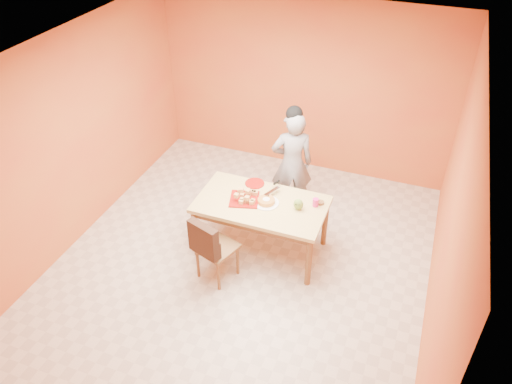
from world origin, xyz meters
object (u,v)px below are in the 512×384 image
at_px(dining_chair, 216,247).
at_px(checker_tin, 320,203).
at_px(dining_table, 261,209).
at_px(sponge_cake, 266,201).
at_px(magenta_glass, 316,202).
at_px(person, 292,164).
at_px(egg_ornament, 298,204).
at_px(red_dinner_plate, 255,183).
at_px(pastry_platter, 244,199).

xyz_separation_m(dining_chair, checker_tin, (1.01, 0.89, 0.29)).
bearing_deg(dining_chair, dining_table, 81.88).
xyz_separation_m(dining_chair, sponge_cake, (0.39, 0.66, 0.32)).
bearing_deg(magenta_glass, person, 124.99).
relative_size(sponge_cake, egg_ornament, 1.43).
relative_size(red_dinner_plate, egg_ornament, 1.68).
distance_m(magenta_glass, checker_tin, 0.09).
xyz_separation_m(egg_ornament, magenta_glass, (0.18, 0.14, -0.02)).
bearing_deg(red_dinner_plate, dining_table, -57.89).
height_order(dining_chair, checker_tin, dining_chair).
distance_m(dining_table, pastry_platter, 0.24).
bearing_deg(red_dinner_plate, dining_chair, -96.26).
relative_size(pastry_platter, magenta_glass, 3.35).
height_order(egg_ornament, checker_tin, egg_ornament).
bearing_deg(dining_chair, magenta_glass, 59.15).
distance_m(person, red_dinner_plate, 0.67).
bearing_deg(magenta_glass, egg_ornament, -141.68).
relative_size(pastry_platter, egg_ornament, 2.36).
height_order(egg_ornament, magenta_glass, egg_ornament).
relative_size(magenta_glass, checker_tin, 1.10).
relative_size(sponge_cake, checker_tin, 2.23).
relative_size(dining_table, person, 1.02).
xyz_separation_m(red_dinner_plate, magenta_glass, (0.86, -0.18, 0.04)).
bearing_deg(dining_chair, egg_ornament, 59.61).
relative_size(sponge_cake, magenta_glass, 2.03).
relative_size(dining_chair, magenta_glass, 8.84).
bearing_deg(red_dinner_plate, person, 61.76).
distance_m(red_dinner_plate, checker_tin, 0.91).
bearing_deg(magenta_glass, dining_chair, -139.53).
relative_size(pastry_platter, red_dinner_plate, 1.41).
bearing_deg(pastry_platter, dining_chair, -100.01).
relative_size(red_dinner_plate, sponge_cake, 1.17).
distance_m(person, magenta_glass, 0.94).
distance_m(red_dinner_plate, magenta_glass, 0.88).
xyz_separation_m(person, sponge_cake, (-0.04, -0.93, 0.01)).
distance_m(dining_chair, red_dinner_plate, 1.05).
xyz_separation_m(red_dinner_plate, egg_ornament, (0.68, -0.32, 0.07)).
distance_m(sponge_cake, egg_ornament, 0.40).
bearing_deg(egg_ornament, magenta_glass, 14.65).
bearing_deg(person, sponge_cake, 63.88).
bearing_deg(checker_tin, sponge_cake, -159.78).
bearing_deg(sponge_cake, dining_table, -169.55).
bearing_deg(egg_ornament, pastry_platter, 160.67).
xyz_separation_m(dining_chair, pastry_platter, (0.11, 0.63, 0.29)).
distance_m(sponge_cake, checker_tin, 0.66).
bearing_deg(sponge_cake, red_dinner_plate, 129.61).
bearing_deg(sponge_cake, pastry_platter, -174.03).
xyz_separation_m(pastry_platter, egg_ornament, (0.68, 0.05, 0.06)).
bearing_deg(dining_chair, person, 93.64).
bearing_deg(dining_table, person, 84.00).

